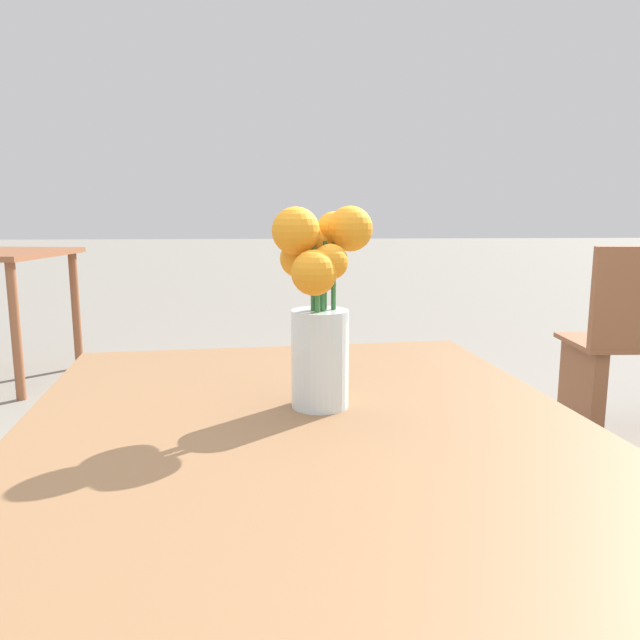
# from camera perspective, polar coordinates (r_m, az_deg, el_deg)

# --- Properties ---
(table_front) EXTENTS (0.87, 1.07, 0.71)m
(table_front) POSITION_cam_1_polar(r_m,az_deg,el_deg) (0.88, -1.16, -15.53)
(table_front) COLOR brown
(table_front) RESTS_ON ground_plane
(flower_vase) EXTENTS (0.14, 0.14, 0.29)m
(flower_vase) POSITION_cam_1_polar(r_m,az_deg,el_deg) (0.89, -0.03, 1.23)
(flower_vase) COLOR silver
(flower_vase) RESTS_ON table_front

